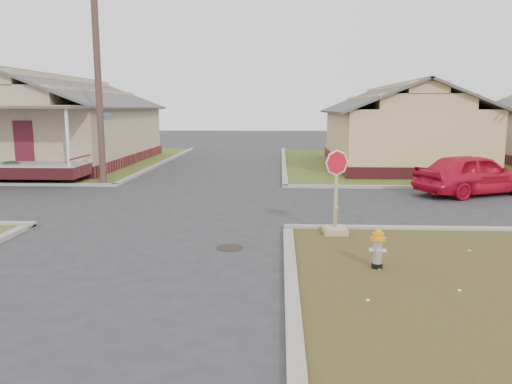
{
  "coord_description": "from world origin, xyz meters",
  "views": [
    {
      "loc": [
        3.37,
        -11.92,
        3.3
      ],
      "look_at": [
        2.75,
        1.0,
        1.1
      ],
      "focal_mm": 35.0,
      "sensor_mm": 36.0,
      "label": 1
    }
  ],
  "objects_px": {
    "fire_hydrant": "(378,247)",
    "red_sedan": "(473,174)",
    "utility_pole": "(98,74)",
    "stop_sign": "(335,216)"
  },
  "relations": [
    {
      "from": "red_sedan",
      "to": "fire_hydrant",
      "type": "bearing_deg",
      "value": 125.91
    },
    {
      "from": "utility_pole",
      "to": "stop_sign",
      "type": "distance_m",
      "value": 12.81
    },
    {
      "from": "fire_hydrant",
      "to": "red_sedan",
      "type": "height_order",
      "value": "red_sedan"
    },
    {
      "from": "utility_pole",
      "to": "fire_hydrant",
      "type": "bearing_deg",
      "value": -48.68
    },
    {
      "from": "stop_sign",
      "to": "red_sedan",
      "type": "distance_m",
      "value": 8.76
    },
    {
      "from": "utility_pole",
      "to": "fire_hydrant",
      "type": "height_order",
      "value": "utility_pole"
    },
    {
      "from": "fire_hydrant",
      "to": "stop_sign",
      "type": "distance_m",
      "value": 2.84
    },
    {
      "from": "fire_hydrant",
      "to": "red_sedan",
      "type": "relative_size",
      "value": 0.18
    },
    {
      "from": "utility_pole",
      "to": "red_sedan",
      "type": "distance_m",
      "value": 15.51
    },
    {
      "from": "stop_sign",
      "to": "red_sedan",
      "type": "xyz_separation_m",
      "value": [
        5.91,
        6.47,
        0.27
      ]
    }
  ]
}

